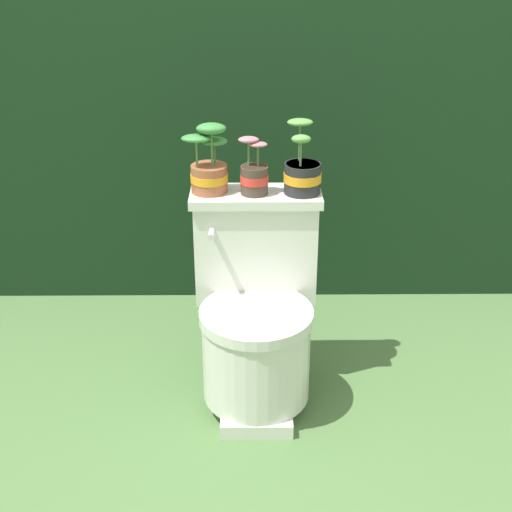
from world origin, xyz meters
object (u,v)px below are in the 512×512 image
(toilet, at_px, (256,318))
(potted_plant_left, at_px, (209,168))
(potted_plant_middle, at_px, (302,173))
(potted_plant_midleft, at_px, (254,175))

(toilet, height_order, potted_plant_left, potted_plant_left)
(potted_plant_left, bearing_deg, potted_plant_middle, -2.12)
(toilet, height_order, potted_plant_middle, potted_plant_middle)
(potted_plant_left, bearing_deg, potted_plant_midleft, -6.87)
(toilet, relative_size, potted_plant_middle, 2.98)
(potted_plant_left, relative_size, potted_plant_midleft, 1.23)
(potted_plant_midleft, distance_m, potted_plant_middle, 0.15)
(potted_plant_midleft, bearing_deg, potted_plant_middle, 2.36)
(toilet, relative_size, potted_plant_left, 3.04)
(potted_plant_left, distance_m, potted_plant_midleft, 0.14)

